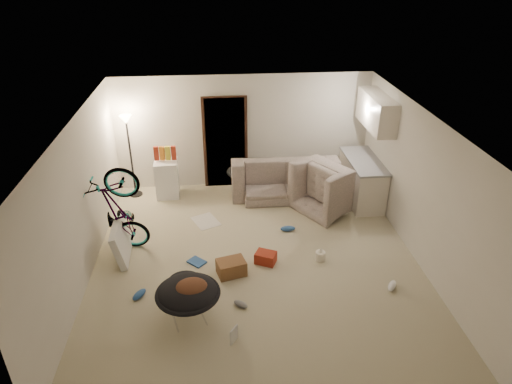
{
  "coord_description": "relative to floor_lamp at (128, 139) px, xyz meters",
  "views": [
    {
      "loc": [
        -0.6,
        -6.38,
        4.72
      ],
      "look_at": [
        0.05,
        0.6,
        1.02
      ],
      "focal_mm": 32.0,
      "sensor_mm": 36.0,
      "label": 1
    }
  ],
  "objects": [
    {
      "name": "shoe_2",
      "position": [
        0.52,
        -3.42,
        -1.26
      ],
      "size": [
        0.25,
        0.3,
        0.1
      ],
      "primitive_type": "ellipsoid",
      "rotation": [
        0.0,
        0.0,
        0.99
      ],
      "color": "#295395",
      "rests_on": "floor"
    },
    {
      "name": "counter_top",
      "position": [
        4.83,
        -0.65,
        -0.41
      ],
      "size": [
        0.64,
        1.54,
        0.04
      ],
      "primitive_type": "cube",
      "color": "gray",
      "rests_on": "kitchen_counter"
    },
    {
      "name": "shoe_0",
      "position": [
        3.09,
        -1.77,
        -1.25
      ],
      "size": [
        0.29,
        0.12,
        0.11
      ],
      "primitive_type": "ellipsoid",
      "rotation": [
        0.0,
        0.0,
        0.0
      ],
      "color": "#295395",
      "rests_on": "floor"
    },
    {
      "name": "wall_right",
      "position": [
        5.16,
        -2.65,
        -0.06
      ],
      "size": [
        0.02,
        6.0,
        2.5
      ],
      "primitive_type": "cube",
      "color": "silver",
      "rests_on": "floor"
    },
    {
      "name": "book_asset",
      "position": [
        1.88,
        -4.54,
        -1.3
      ],
      "size": [
        0.31,
        0.3,
        0.02
      ],
      "primitive_type": "imported",
      "rotation": [
        0.0,
        0.0,
        0.93
      ],
      "color": "maroon",
      "rests_on": "floor"
    },
    {
      "name": "door_trim",
      "position": [
        2.0,
        0.29,
        -0.29
      ],
      "size": [
        0.97,
        0.04,
        2.1
      ],
      "primitive_type": "cube",
      "color": "#331C11",
      "rests_on": "floor"
    },
    {
      "name": "juicer",
      "position": [
        3.5,
        -2.73,
        -1.21
      ],
      "size": [
        0.17,
        0.17,
        0.24
      ],
      "color": "white",
      "rests_on": "floor"
    },
    {
      "name": "bicycle",
      "position": [
        0.1,
        -2.12,
        -0.85
      ],
      "size": [
        1.79,
        0.92,
        0.99
      ],
      "primitive_type": "imported",
      "rotation": [
        0.0,
        -0.17,
        1.47
      ],
      "color": "black",
      "rests_on": "floor"
    },
    {
      "name": "mini_fridge",
      "position": [
        0.72,
        -0.1,
        -0.9
      ],
      "size": [
        0.49,
        0.49,
        0.81
      ],
      "primitive_type": "cube",
      "rotation": [
        0.0,
        0.0,
        0.02
      ],
      "color": "white",
      "rests_on": "floor"
    },
    {
      "name": "wall_back",
      "position": [
        2.4,
        0.36,
        -0.06
      ],
      "size": [
        5.5,
        0.02,
        2.5
      ],
      "primitive_type": "cube",
      "color": "silver",
      "rests_on": "floor"
    },
    {
      "name": "wall_front",
      "position": [
        2.4,
        -5.66,
        -0.06
      ],
      "size": [
        5.5,
        0.02,
        2.5
      ],
      "primitive_type": "cube",
      "color": "silver",
      "rests_on": "floor"
    },
    {
      "name": "tv_box",
      "position": [
        0.1,
        -2.28,
        -0.99
      ],
      "size": [
        0.28,
        0.96,
        0.64
      ],
      "primitive_type": "cube",
      "rotation": [
        0.0,
        -0.21,
        0.05
      ],
      "color": "silver",
      "rests_on": "floor"
    },
    {
      "name": "floor_lamp",
      "position": [
        0.0,
        0.0,
        0.0
      ],
      "size": [
        0.28,
        0.28,
        1.81
      ],
      "color": "black",
      "rests_on": "floor"
    },
    {
      "name": "floor",
      "position": [
        2.4,
        -2.65,
        -1.32
      ],
      "size": [
        5.5,
        6.0,
        0.02
      ],
      "primitive_type": "cube",
      "color": "#BCB391",
      "rests_on": "ground"
    },
    {
      "name": "saucer_chair",
      "position": [
        1.31,
        -3.96,
        -0.92
      ],
      "size": [
        0.92,
        0.92,
        0.65
      ],
      "color": "silver",
      "rests_on": "floor"
    },
    {
      "name": "kitchen_counter",
      "position": [
        4.83,
        -0.65,
        -0.87
      ],
      "size": [
        0.6,
        1.5,
        0.88
      ],
      "primitive_type": "cube",
      "color": "beige",
      "rests_on": "floor"
    },
    {
      "name": "clothes_lump_a",
      "position": [
        1.21,
        -3.18,
        -1.22
      ],
      "size": [
        0.57,
        0.5,
        0.17
      ],
      "primitive_type": "ellipsoid",
      "rotation": [
        0.0,
        0.0,
        -0.1
      ],
      "color": "black",
      "rests_on": "floor"
    },
    {
      "name": "shoe_4",
      "position": [
        4.47,
        -3.58,
        -1.26
      ],
      "size": [
        0.25,
        0.3,
        0.1
      ],
      "primitive_type": "ellipsoid",
      "rotation": [
        0.0,
        0.0,
        0.98
      ],
      "color": "white",
      "rests_on": "floor"
    },
    {
      "name": "snack_box_1",
      "position": [
        0.67,
        -0.1,
        -0.31
      ],
      "size": [
        0.11,
        0.09,
        0.3
      ],
      "primitive_type": "cube",
      "rotation": [
        0.0,
        0.0,
        -0.25
      ],
      "color": "#BF6717",
      "rests_on": "mini_fridge"
    },
    {
      "name": "sofa_drape",
      "position": [
        2.28,
        -0.2,
        -0.77
      ],
      "size": [
        0.66,
        0.59,
        0.28
      ],
      "primitive_type": "ellipsoid",
      "rotation": [
        0.0,
        0.0,
        -0.25
      ],
      "color": "black",
      "rests_on": "sofa"
    },
    {
      "name": "kitchen_uppers",
      "position": [
        4.96,
        -0.65,
        0.64
      ],
      "size": [
        0.38,
        1.4,
        0.65
      ],
      "primitive_type": "cube",
      "color": "beige",
      "rests_on": "wall_right"
    },
    {
      "name": "hoodie",
      "position": [
        1.36,
        -3.99,
        -0.72
      ],
      "size": [
        0.57,
        0.52,
        0.22
      ],
      "primitive_type": "ellipsoid",
      "rotation": [
        0.0,
        0.0,
        0.28
      ],
      "color": "#532E1C",
      "rests_on": "saucer_chair"
    },
    {
      "name": "wall_left",
      "position": [
        -0.36,
        -2.65,
        -0.06
      ],
      "size": [
        0.02,
        6.0,
        2.5
      ],
      "primitive_type": "cube",
      "color": "silver",
      "rests_on": "floor"
    },
    {
      "name": "newspaper",
      "position": [
        1.53,
        -1.27,
        -1.3
      ],
      "size": [
        0.63,
        0.69,
        0.01
      ],
      "primitive_type": "cube",
      "rotation": [
        0.0,
        0.0,
        0.43
      ],
      "color": "silver",
      "rests_on": "floor"
    },
    {
      "name": "drink_case_a",
      "position": [
        1.96,
        -2.97,
        -1.18
      ],
      "size": [
        0.52,
        0.43,
        0.26
      ],
      "primitive_type": "cube",
      "rotation": [
        0.0,
        0.0,
        0.26
      ],
      "color": "brown",
      "rests_on": "floor"
    },
    {
      "name": "doorway",
      "position": [
        2.0,
        0.32,
        -0.29
      ],
      "size": [
        0.85,
        0.1,
        2.04
      ],
      "primitive_type": "cube",
      "color": "black",
      "rests_on": "floor"
    },
    {
      "name": "clothes_lump_c",
      "position": [
        1.41,
        -3.28,
        -1.24
      ],
      "size": [
        0.55,
        0.55,
        0.13
      ],
      "primitive_type": "ellipsoid",
      "rotation": [
        0.0,
        0.0,
        -0.81
      ],
      "color": "silver",
      "rests_on": "floor"
    },
    {
      "name": "snack_box_3",
      "position": [
        0.91,
        -0.1,
        -0.31
      ],
      "size": [
        0.1,
        0.08,
        0.3
      ],
      "primitive_type": "cube",
      "rotation": [
        0.0,
        0.0,
        0.07
      ],
      "color": "maroon",
      "rests_on": "mini_fridge"
    },
    {
      "name": "snack_box_2",
      "position": [
        0.79,
        -0.1,
        -0.31
      ],
      "size": [
        0.11,
        0.08,
        0.3
      ],
      "primitive_type": "cube",
      "rotation": [
        0.0,
        0.0,
        -0.09
      ],
      "color": "gold",
      "rests_on": "mini_fridge"
    },
    {
      "name": "snack_box_0",
      "position": [
        0.55,
        -0.1,
        -0.31
      ],
      "size": [
        0.11,
        0.08,
        0.3
      ],
      "primitive_type": "cube",
      "rotation": [
        0.0,
        0.0,
        0.08
      ],
      "color": "maroon",
      "rests_on": "mini_fridge"
    },
    {
      "name": "drink_case_b",
      "position": [
        2.56,
        -2.71,
        -1.21
      ],
      "size": [
        0.41,
        0.37,
        0.2
      ],
      "primitive_type": "cube",
      "rotation": [
        0.0,
        0.0,
        -0.45
      ],
      "color": "maroon",
      "rests_on": "floor"
    },
    {
      "name": "book_white",
      "position": [
        1.46,
        -3.12,
        -1.29
      ],
      "size": [
        0.29,
        0.33,
        0.02
      ],
      "primitive_type": "cube",
      "rotation": [
        0.0,
        0.0,
        -0.4
      ],
      "color": "silver",
      "rests_on": "floor"
    },
    {
      "name": "book_blue",
      "position": [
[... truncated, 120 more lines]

